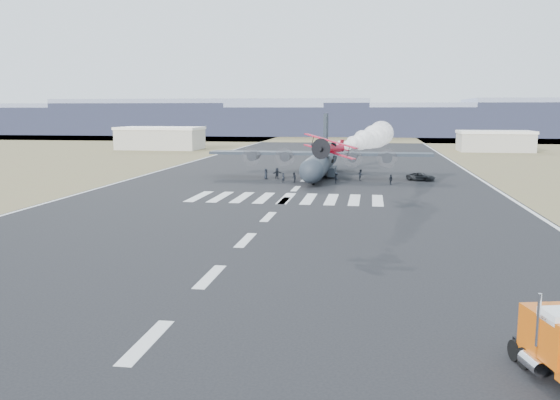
% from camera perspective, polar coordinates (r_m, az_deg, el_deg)
% --- Properties ---
extents(ground, '(500.00, 500.00, 0.00)m').
position_cam_1_polar(ground, '(31.46, -12.72, -13.17)').
color(ground, black).
rests_on(ground, ground).
extents(scrub_far, '(500.00, 80.00, 0.00)m').
position_cam_1_polar(scrub_far, '(257.61, 6.31, 5.97)').
color(scrub_far, olive).
rests_on(scrub_far, ground).
extents(runway_markings, '(60.00, 260.00, 0.01)m').
position_cam_1_polar(runway_markings, '(88.57, 1.53, 1.10)').
color(runway_markings, silver).
rests_on(runway_markings, ground).
extents(ridge_seg_b, '(150.00, 50.00, 15.00)m').
position_cam_1_polar(ridge_seg_b, '(319.89, -17.58, 7.47)').
color(ridge_seg_b, gray).
rests_on(ridge_seg_b, ground).
extents(ridge_seg_c, '(150.00, 50.00, 17.00)m').
position_cam_1_polar(ridge_seg_c, '(297.02, -6.15, 7.96)').
color(ridge_seg_c, gray).
rests_on(ridge_seg_c, ground).
extents(ridge_seg_d, '(150.00, 50.00, 13.00)m').
position_cam_1_polar(ridge_seg_d, '(287.37, 6.59, 7.53)').
color(ridge_seg_d, gray).
rests_on(ridge_seg_d, ground).
extents(ridge_seg_e, '(150.00, 50.00, 15.00)m').
position_cam_1_polar(ridge_seg_e, '(292.18, 19.55, 7.31)').
color(ridge_seg_e, gray).
rests_on(ridge_seg_e, ground).
extents(hangar_left, '(24.50, 14.50, 6.70)m').
position_cam_1_polar(hangar_left, '(183.46, -11.42, 5.88)').
color(hangar_left, '#A7A294').
rests_on(hangar_left, ground).
extents(hangar_right, '(20.50, 12.50, 5.90)m').
position_cam_1_polar(hangar_right, '(180.75, 19.98, 5.37)').
color(hangar_right, '#A7A294').
rests_on(hangar_right, ground).
extents(aerobatic_biplane, '(5.49, 5.10, 2.71)m').
position_cam_1_polar(aerobatic_biplane, '(58.00, 4.94, 5.00)').
color(aerobatic_biplane, red).
extents(smoke_trail, '(6.75, 27.37, 3.49)m').
position_cam_1_polar(smoke_trail, '(80.25, 9.00, 6.06)').
color(smoke_trail, white).
extents(transport_aircraft, '(38.16, 31.47, 11.05)m').
position_cam_1_polar(transport_aircraft, '(104.16, 3.91, 3.78)').
color(transport_aircraft, black).
rests_on(transport_aircraft, ground).
extents(support_vehicle, '(5.16, 3.89, 1.30)m').
position_cam_1_polar(support_vehicle, '(101.67, 13.40, 2.20)').
color(support_vehicle, black).
rests_on(support_vehicle, ground).
extents(crew_a, '(0.73, 0.68, 1.59)m').
position_cam_1_polar(crew_a, '(95.86, 0.32, 2.15)').
color(crew_a, black).
rests_on(crew_a, ground).
extents(crew_b, '(0.57, 0.92, 1.88)m').
position_cam_1_polar(crew_b, '(99.86, 7.78, 2.41)').
color(crew_b, black).
rests_on(crew_b, ground).
extents(crew_c, '(0.86, 1.24, 1.75)m').
position_cam_1_polar(crew_c, '(95.36, 5.43, 2.13)').
color(crew_c, black).
rests_on(crew_c, ground).
extents(crew_d, '(0.95, 1.06, 1.63)m').
position_cam_1_polar(crew_d, '(95.04, 10.62, 1.96)').
color(crew_d, black).
rests_on(crew_d, ground).
extents(crew_e, '(0.95, 1.02, 1.79)m').
position_cam_1_polar(crew_e, '(100.97, -1.38, 2.53)').
color(crew_e, black).
rests_on(crew_e, ground).
extents(crew_f, '(1.69, 1.56, 1.88)m').
position_cam_1_polar(crew_f, '(101.31, -0.29, 2.58)').
color(crew_f, black).
rests_on(crew_f, ground).
extents(crew_g, '(0.79, 0.74, 1.70)m').
position_cam_1_polar(crew_g, '(98.67, 2.59, 2.36)').
color(crew_g, black).
rests_on(crew_g, ground).
extents(crew_h, '(0.61, 0.87, 1.66)m').
position_cam_1_polar(crew_h, '(95.95, 1.35, 2.17)').
color(crew_h, black).
rests_on(crew_h, ground).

